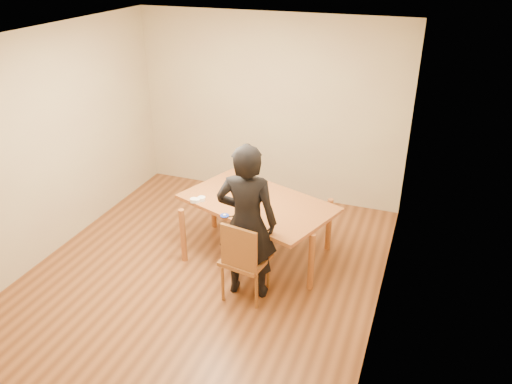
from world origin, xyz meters
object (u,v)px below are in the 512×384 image
(dining_chair, at_px, (246,259))
(person, at_px, (247,223))
(dining_table, at_px, (257,203))
(cake, at_px, (256,193))
(cake_plate, at_px, (256,197))

(dining_chair, bearing_deg, person, 99.17)
(dining_table, distance_m, cake, 0.13)
(dining_table, relative_size, dining_chair, 3.90)
(cake_plate, xyz_separation_m, cake, (0.00, 0.00, 0.05))
(person, bearing_deg, cake, -84.74)
(dining_chair, relative_size, cake_plate, 1.71)
(dining_table, relative_size, cake_plate, 6.67)
(dining_table, xyz_separation_m, dining_chair, (0.15, -0.78, -0.28))
(person, bearing_deg, cake_plate, -84.74)
(cake_plate, relative_size, person, 0.15)
(dining_chair, height_order, person, person)
(cake_plate, bearing_deg, cake, 0.00)
(dining_table, height_order, cake, cake)
(cake, bearing_deg, dining_chair, -76.54)
(dining_table, bearing_deg, cake, 142.52)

